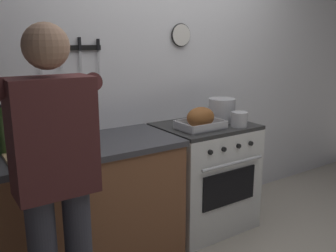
# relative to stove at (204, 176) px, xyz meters

# --- Properties ---
(wall_back) EXTENTS (6.00, 0.13, 2.60)m
(wall_back) POSITION_rel_stove_xyz_m (-0.22, 0.36, 0.85)
(wall_back) COLOR silver
(wall_back) RESTS_ON ground
(counter_block) EXTENTS (2.03, 0.65, 0.90)m
(counter_block) POSITION_rel_stove_xyz_m (-1.42, 0.00, 0.00)
(counter_block) COLOR brown
(counter_block) RESTS_ON ground
(stove) EXTENTS (0.76, 0.67, 0.90)m
(stove) POSITION_rel_stove_xyz_m (0.00, 0.00, 0.00)
(stove) COLOR white
(stove) RESTS_ON ground
(person_cook) EXTENTS (0.51, 0.63, 1.66)m
(person_cook) POSITION_rel_stove_xyz_m (-1.41, -0.57, 0.50)
(person_cook) COLOR #383842
(person_cook) RESTS_ON ground
(roasting_pan) EXTENTS (0.35, 0.26, 0.17)m
(roasting_pan) POSITION_rel_stove_xyz_m (-0.13, -0.10, 0.53)
(roasting_pan) COLOR #B7B7BC
(roasting_pan) RESTS_ON stove
(stock_pot) EXTENTS (0.23, 0.23, 0.20)m
(stock_pot) POSITION_rel_stove_xyz_m (0.19, 0.02, 0.55)
(stock_pot) COLOR #B7B7BC
(stock_pot) RESTS_ON stove
(saucepan) EXTENTS (0.13, 0.13, 0.12)m
(saucepan) POSITION_rel_stove_xyz_m (0.18, -0.21, 0.51)
(saucepan) COLOR #B7B7BC
(saucepan) RESTS_ON stove
(cutting_board) EXTENTS (0.36, 0.24, 0.02)m
(cutting_board) POSITION_rel_stove_xyz_m (-1.38, -0.11, 0.46)
(cutting_board) COLOR tan
(cutting_board) RESTS_ON counter_block
(bottle_cooking_oil) EXTENTS (0.07, 0.07, 0.25)m
(bottle_cooking_oil) POSITION_rel_stove_xyz_m (-1.20, 0.15, 0.55)
(bottle_cooking_oil) COLOR gold
(bottle_cooking_oil) RESTS_ON counter_block
(bottle_olive_oil) EXTENTS (0.08, 0.08, 0.31)m
(bottle_olive_oil) POSITION_rel_stove_xyz_m (-1.52, 0.04, 0.58)
(bottle_olive_oil) COLOR #385623
(bottle_olive_oil) RESTS_ON counter_block
(bottle_soy_sauce) EXTENTS (0.06, 0.06, 0.21)m
(bottle_soy_sauce) POSITION_rel_stove_xyz_m (-1.10, 0.20, 0.54)
(bottle_soy_sauce) COLOR black
(bottle_soy_sauce) RESTS_ON counter_block
(bottle_wine_red) EXTENTS (0.08, 0.08, 0.31)m
(bottle_wine_red) POSITION_rel_stove_xyz_m (-1.39, 0.24, 0.58)
(bottle_wine_red) COLOR #47141E
(bottle_wine_red) RESTS_ON counter_block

